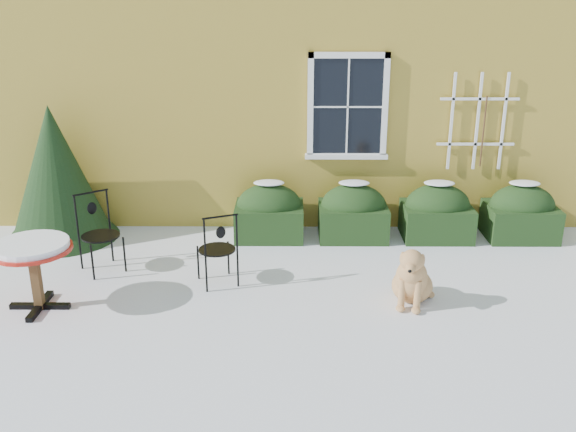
{
  "coord_description": "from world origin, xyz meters",
  "views": [
    {
      "loc": [
        0.05,
        -6.82,
        3.7
      ],
      "look_at": [
        0.0,
        1.0,
        0.9
      ],
      "focal_mm": 40.0,
      "sensor_mm": 36.0,
      "label": 1
    }
  ],
  "objects_px": {
    "bistro_table": "(32,254)",
    "evergreen_shrub": "(57,186)",
    "patio_chair_far": "(99,233)",
    "dog": "(412,280)",
    "patio_chair_near": "(218,248)"
  },
  "relations": [
    {
      "from": "evergreen_shrub",
      "to": "bistro_table",
      "type": "bearing_deg",
      "value": -77.88
    },
    {
      "from": "bistro_table",
      "to": "patio_chair_near",
      "type": "bearing_deg",
      "value": 18.34
    },
    {
      "from": "evergreen_shrub",
      "to": "bistro_table",
      "type": "height_order",
      "value": "evergreen_shrub"
    },
    {
      "from": "evergreen_shrub",
      "to": "patio_chair_near",
      "type": "distance_m",
      "value": 3.12
    },
    {
      "from": "bistro_table",
      "to": "patio_chair_near",
      "type": "height_order",
      "value": "patio_chair_near"
    },
    {
      "from": "dog",
      "to": "patio_chair_far",
      "type": "bearing_deg",
      "value": -177.89
    },
    {
      "from": "patio_chair_far",
      "to": "dog",
      "type": "relative_size",
      "value": 1.26
    },
    {
      "from": "patio_chair_far",
      "to": "dog",
      "type": "bearing_deg",
      "value": -50.94
    },
    {
      "from": "evergreen_shrub",
      "to": "dog",
      "type": "bearing_deg",
      "value": -23.53
    },
    {
      "from": "patio_chair_near",
      "to": "dog",
      "type": "bearing_deg",
      "value": 145.06
    },
    {
      "from": "evergreen_shrub",
      "to": "dog",
      "type": "distance_m",
      "value": 5.53
    },
    {
      "from": "patio_chair_near",
      "to": "patio_chair_far",
      "type": "relative_size",
      "value": 0.93
    },
    {
      "from": "evergreen_shrub",
      "to": "bistro_table",
      "type": "distance_m",
      "value": 2.41
    },
    {
      "from": "bistro_table",
      "to": "evergreen_shrub",
      "type": "bearing_deg",
      "value": 102.12
    },
    {
      "from": "bistro_table",
      "to": "patio_chair_near",
      "type": "relative_size",
      "value": 0.92
    }
  ]
}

